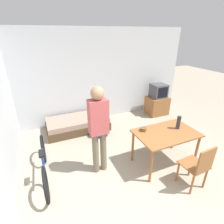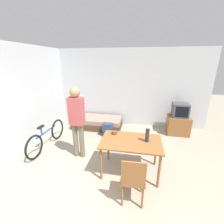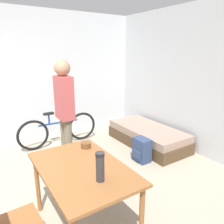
{
  "view_description": "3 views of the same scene",
  "coord_description": "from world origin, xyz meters",
  "views": [
    {
      "loc": [
        -1.7,
        -1.26,
        2.56
      ],
      "look_at": [
        -0.26,
        2.05,
        0.9
      ],
      "focal_mm": 28.0,
      "sensor_mm": 36.0,
      "label": 1
    },
    {
      "loc": [
        0.59,
        -1.67,
        2.28
      ],
      "look_at": [
        -0.14,
        2.15,
        0.95
      ],
      "focal_mm": 24.0,
      "sensor_mm": 36.0,
      "label": 2
    },
    {
      "loc": [
        2.28,
        0.21,
        1.88
      ],
      "look_at": [
        -0.44,
        1.98,
        0.97
      ],
      "focal_mm": 35.0,
      "sensor_mm": 36.0,
      "label": 3
    }
  ],
  "objects": [
    {
      "name": "dining_table",
      "position": [
        0.47,
        1.03,
        0.66
      ],
      "size": [
        1.22,
        0.78,
        0.75
      ],
      "color": "brown",
      "rests_on": "ground_plane"
    },
    {
      "name": "wooden_chair",
      "position": [
        0.56,
        0.27,
        0.51
      ],
      "size": [
        0.42,
        0.42,
        0.9
      ],
      "color": "brown",
      "rests_on": "ground_plane"
    },
    {
      "name": "tv",
      "position": [
        1.86,
        3.13,
        0.45
      ],
      "size": [
        0.67,
        0.54,
        1.03
      ],
      "color": "brown",
      "rests_on": "ground_plane"
    },
    {
      "name": "wall_left",
      "position": [
        -2.39,
        1.81,
        1.35
      ],
      "size": [
        0.06,
        4.61,
        2.7
      ],
      "color": "silver",
      "rests_on": "ground_plane"
    },
    {
      "name": "backpack",
      "position": [
        -0.37,
        2.55,
        0.21
      ],
      "size": [
        0.29,
        0.24,
        0.42
      ],
      "color": "navy",
      "rests_on": "ground_plane"
    },
    {
      "name": "bicycle",
      "position": [
        -1.84,
        1.58,
        0.32
      ],
      "size": [
        0.09,
        1.64,
        0.71
      ],
      "color": "black",
      "rests_on": "ground_plane"
    },
    {
      "name": "thermos_flask",
      "position": [
        0.78,
        1.06,
        0.9
      ],
      "size": [
        0.08,
        0.08,
        0.27
      ],
      "color": "#2D2D33",
      "rests_on": "dining_table"
    },
    {
      "name": "daybed",
      "position": [
        -0.85,
        3.12,
        0.18
      ],
      "size": [
        1.71,
        0.83,
        0.37
      ],
      "color": "#4C3823",
      "rests_on": "ground_plane"
    },
    {
      "name": "person_standing",
      "position": [
        -0.82,
        1.36,
        1.03
      ],
      "size": [
        0.34,
        0.24,
        1.75
      ],
      "color": "#6B604C",
      "rests_on": "ground_plane"
    },
    {
      "name": "wall_back",
      "position": [
        0.0,
        3.64,
        1.35
      ],
      "size": [
        5.72,
        0.06,
        2.7
      ],
      "color": "silver",
      "rests_on": "ground_plane"
    },
    {
      "name": "mate_bowl",
      "position": [
        0.08,
        1.26,
        0.79
      ],
      "size": [
        0.12,
        0.12,
        0.07
      ],
      "color": "brown",
      "rests_on": "dining_table"
    },
    {
      "name": "ground_plane",
      "position": [
        0.0,
        0.0,
        0.0
      ],
      "size": [
        20.0,
        20.0,
        0.0
      ],
      "primitive_type": "plane",
      "color": "#9E937F"
    }
  ]
}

